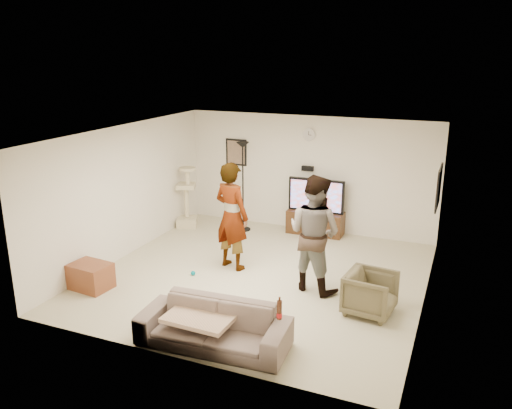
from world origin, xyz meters
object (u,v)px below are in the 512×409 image
at_px(tv_stand, 315,223).
at_px(person_left, 232,216).
at_px(floor_lamp, 243,187).
at_px(person_right, 314,233).
at_px(cat_tree, 186,197).
at_px(sofa, 213,325).
at_px(beer_bottle, 279,310).
at_px(tv, 316,195).
at_px(side_table, 91,276).
at_px(armchair, 370,293).

distance_m(tv_stand, person_left, 2.59).
bearing_deg(floor_lamp, person_right, -44.64).
bearing_deg(cat_tree, sofa, -56.03).
height_order(tv_stand, floor_lamp, floor_lamp).
height_order(tv_stand, person_left, person_left).
height_order(floor_lamp, person_left, person_left).
xyz_separation_m(tv_stand, beer_bottle, (0.94, -4.80, 0.46)).
distance_m(tv, beer_bottle, 4.90).
bearing_deg(beer_bottle, person_right, 95.55).
bearing_deg(person_left, beer_bottle, 143.47).
height_order(tv, side_table, tv).
distance_m(floor_lamp, beer_bottle, 5.08).
bearing_deg(tv_stand, person_right, -74.41).
bearing_deg(beer_bottle, tv, 101.08).
height_order(tv, person_right, person_right).
xyz_separation_m(person_right, side_table, (-3.39, -1.42, -0.75)).
bearing_deg(side_table, floor_lamp, 72.83).
xyz_separation_m(person_left, armchair, (2.64, -0.78, -0.65)).
relative_size(cat_tree, sofa, 0.68).
relative_size(tv_stand, sofa, 0.60).
bearing_deg(armchair, tv, 36.16).
relative_size(cat_tree, beer_bottle, 5.52).
height_order(floor_lamp, sofa, floor_lamp).
relative_size(tv_stand, person_right, 0.62).
relative_size(tv, side_table, 1.86).
bearing_deg(side_table, beer_bottle, -12.10).
bearing_deg(person_left, cat_tree, -24.27).
distance_m(tv, person_left, 2.49).
distance_m(floor_lamp, side_table, 3.90).
relative_size(person_left, armchair, 2.74).
distance_m(floor_lamp, person_right, 3.18).
bearing_deg(side_table, cat_tree, 92.19).
relative_size(floor_lamp, sofa, 0.97).
height_order(person_right, sofa, person_right).
bearing_deg(cat_tree, person_right, -29.23).
xyz_separation_m(person_left, sofa, (0.89, -2.48, -0.68)).
bearing_deg(armchair, floor_lamp, 56.94).
bearing_deg(beer_bottle, sofa, 180.00).
xyz_separation_m(tv_stand, cat_tree, (-2.79, -0.64, 0.44)).
distance_m(tv_stand, person_right, 2.80).
relative_size(floor_lamp, cat_tree, 1.41).
bearing_deg(side_table, tv_stand, 56.55).
bearing_deg(tv, person_left, -110.66).
height_order(person_right, beer_bottle, person_right).
bearing_deg(cat_tree, tv, 12.87).
distance_m(tv, person_right, 2.71).
height_order(tv, floor_lamp, floor_lamp).
bearing_deg(cat_tree, person_left, -41.43).
distance_m(floor_lamp, person_left, 2.06).
bearing_deg(floor_lamp, cat_tree, -168.19).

